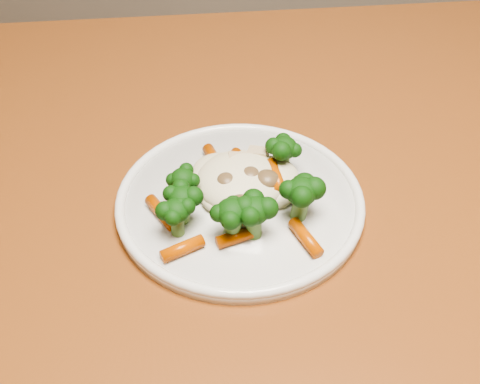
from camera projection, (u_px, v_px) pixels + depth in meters
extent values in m
cube|color=brown|center=(338.00, 207.00, 0.63)|extent=(1.37, 1.03, 0.04)
cylinder|color=white|center=(240.00, 203.00, 0.59)|extent=(0.24, 0.24, 0.01)
ellipsoid|color=beige|center=(241.00, 174.00, 0.59)|extent=(0.10, 0.09, 0.04)
ellipsoid|color=black|center=(183.00, 207.00, 0.55)|extent=(0.04, 0.04, 0.04)
ellipsoid|color=black|center=(232.00, 222.00, 0.54)|extent=(0.05, 0.05, 0.04)
ellipsoid|color=black|center=(254.00, 220.00, 0.54)|extent=(0.05, 0.05, 0.04)
ellipsoid|color=black|center=(301.00, 201.00, 0.56)|extent=(0.05, 0.05, 0.04)
ellipsoid|color=black|center=(299.00, 192.00, 0.58)|extent=(0.03, 0.03, 0.03)
ellipsoid|color=black|center=(284.00, 156.00, 0.61)|extent=(0.04, 0.04, 0.04)
ellipsoid|color=black|center=(184.00, 187.00, 0.58)|extent=(0.04, 0.04, 0.03)
ellipsoid|color=black|center=(177.00, 219.00, 0.54)|extent=(0.04, 0.04, 0.04)
cylinder|color=#C45004|center=(215.00, 161.00, 0.62)|extent=(0.03, 0.05, 0.01)
cylinder|color=#C45004|center=(253.00, 168.00, 0.62)|extent=(0.03, 0.05, 0.01)
cylinder|color=#C45004|center=(276.00, 176.00, 0.61)|extent=(0.04, 0.03, 0.01)
cylinder|color=#C45004|center=(161.00, 212.00, 0.57)|extent=(0.04, 0.04, 0.01)
cylinder|color=#C45004|center=(182.00, 248.00, 0.53)|extent=(0.04, 0.03, 0.01)
cylinder|color=#C45004|center=(237.00, 237.00, 0.54)|extent=(0.04, 0.03, 0.01)
cylinder|color=#C45004|center=(306.00, 238.00, 0.54)|extent=(0.03, 0.04, 0.01)
cylinder|color=#C45004|center=(275.00, 176.00, 0.59)|extent=(0.02, 0.04, 0.01)
cylinder|color=#C45004|center=(228.00, 165.00, 0.60)|extent=(0.03, 0.05, 0.01)
ellipsoid|color=brown|center=(250.00, 176.00, 0.58)|extent=(0.02, 0.02, 0.02)
ellipsoid|color=brown|center=(267.00, 180.00, 0.58)|extent=(0.03, 0.03, 0.02)
ellipsoid|color=brown|center=(227.00, 181.00, 0.58)|extent=(0.02, 0.02, 0.02)
ellipsoid|color=brown|center=(241.00, 205.00, 0.55)|extent=(0.02, 0.02, 0.02)
cube|color=tan|center=(240.00, 162.00, 0.60)|extent=(0.03, 0.02, 0.01)
cube|color=tan|center=(258.00, 154.00, 0.61)|extent=(0.02, 0.02, 0.01)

